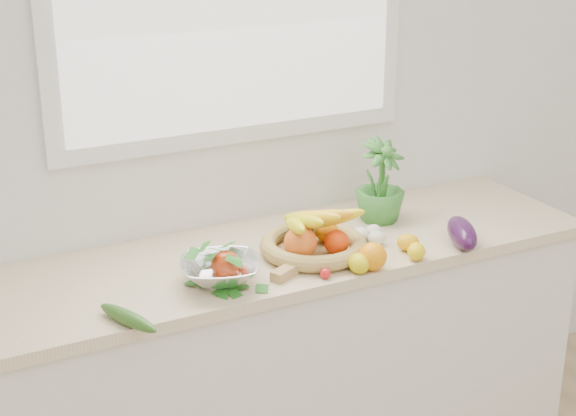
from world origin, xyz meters
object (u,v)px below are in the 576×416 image
fruit_basket (313,240)px  eggplant (462,233)px  apple (226,265)px  cucumber (128,318)px  colander_with_spinach (220,266)px  potted_herb (380,183)px

fruit_basket → eggplant: bearing=-18.9°
apple → cucumber: size_ratio=0.38×
cucumber → fruit_basket: size_ratio=0.50×
cucumber → colander_with_spinach: size_ratio=0.76×
apple → colander_with_spinach: size_ratio=0.29×
eggplant → fruit_basket: size_ratio=0.48×
apple → colander_with_spinach: bearing=-132.5°
cucumber → potted_herb: potted_herb is taller
apple → eggplant: size_ratio=0.40×
colander_with_spinach → fruit_basket: bearing=11.5°
apple → cucumber: 0.39m
fruit_basket → colander_with_spinach: fruit_basket is taller
eggplant → cucumber: eggplant is taller
eggplant → fruit_basket: (-0.48, 0.16, 0.01)m
potted_herb → colander_with_spinach: (-0.72, -0.23, -0.08)m
eggplant → fruit_basket: 0.51m
potted_herb → fruit_basket: 0.41m
apple → colander_with_spinach: colander_with_spinach is taller
eggplant → potted_herb: potted_herb is taller
eggplant → potted_herb: (-0.12, 0.32, 0.10)m
colander_with_spinach → cucumber: bearing=-160.1°
eggplant → cucumber: (-1.17, -0.03, -0.02)m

